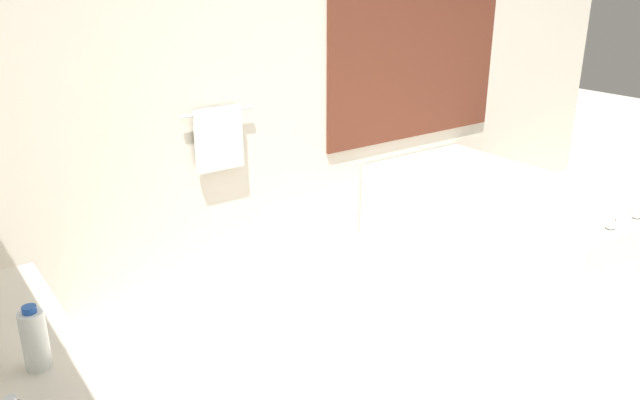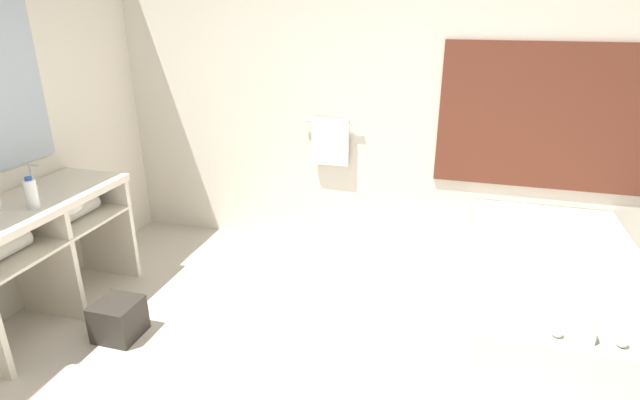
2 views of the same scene
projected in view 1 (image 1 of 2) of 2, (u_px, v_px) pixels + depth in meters
wall_back_with_blinds at (259, 74)px, 4.04m from camera, size 7.40×0.13×2.70m
bathtub at (503, 220)px, 4.41m from camera, size 1.04×1.90×0.69m
water_bottle_2 at (35, 339)px, 1.83m from camera, size 0.07×0.07×0.21m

